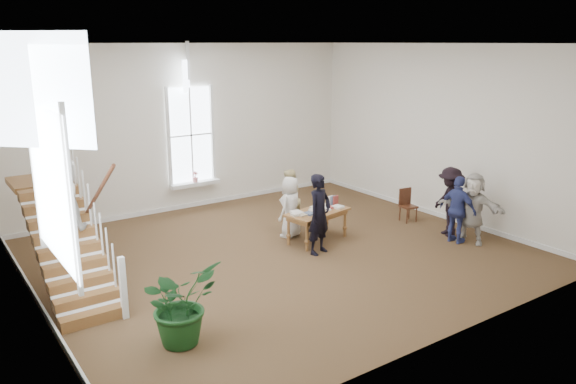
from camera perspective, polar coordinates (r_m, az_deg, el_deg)
ground at (r=12.48m, az=-0.61°, el=-6.27°), size 10.00×10.00×0.00m
room_shell at (r=16.01m, az=-9.49°, el=-0.14°), size 10.49×10.00×10.00m
staircase at (r=11.00m, az=-22.05°, el=-1.47°), size 1.10×4.10×2.92m
library_table at (r=13.08m, az=2.98°, el=-2.29°), size 1.67×1.06×0.79m
police_officer at (r=12.26m, az=3.22°, el=-2.27°), size 0.75×0.60×1.79m
elderly_woman at (r=13.32m, az=0.24°, el=-1.53°), size 0.85×0.72×1.47m
person_yellow at (r=13.87m, az=0.07°, el=-0.76°), size 0.91×0.82×1.52m
woman_cluster_a at (r=13.50m, az=16.87°, el=-1.75°), size 0.49×0.96×1.58m
woman_cluster_b at (r=13.95m, az=16.12°, el=-0.95°), size 0.94×1.22×1.68m
woman_cluster_c at (r=13.57m, az=18.22°, el=-1.59°), size 0.98×1.61×1.66m
floor_plant at (r=8.92m, az=-10.89°, el=-11.03°), size 1.44×1.34×1.32m
side_chair at (r=14.91m, az=11.99°, el=-1.13°), size 0.42×0.42×0.86m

